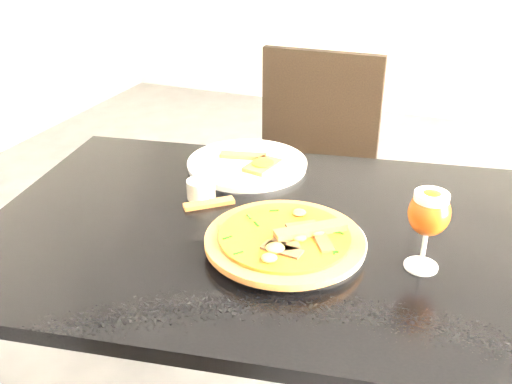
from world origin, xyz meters
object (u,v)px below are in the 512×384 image
at_px(pizza, 285,238).
at_px(beer_glass, 429,214).
at_px(dining_table, 271,262).
at_px(chair_far, 308,182).

distance_m(pizza, beer_glass, 0.27).
bearing_deg(dining_table, chair_far, 90.23).
bearing_deg(pizza, beer_glass, 7.89).
distance_m(dining_table, pizza, 0.15).
xyz_separation_m(pizza, beer_glass, (0.25, 0.04, 0.09)).
height_order(dining_table, beer_glass, beer_glass).
bearing_deg(beer_glass, dining_table, 172.36).
relative_size(dining_table, beer_glass, 8.31).
height_order(chair_far, beer_glass, chair_far).
distance_m(chair_far, beer_glass, 0.93).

